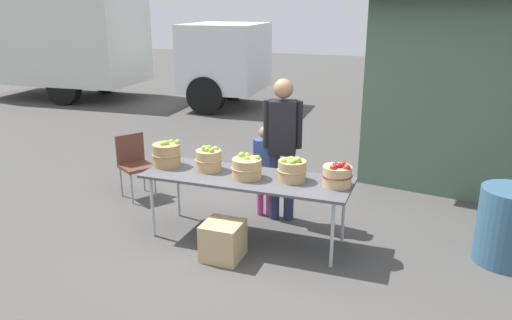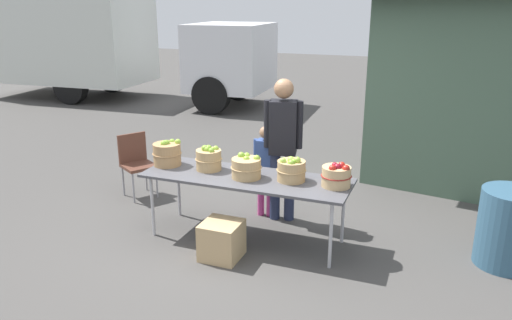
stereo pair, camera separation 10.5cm
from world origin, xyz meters
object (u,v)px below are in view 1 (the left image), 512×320
at_px(market_table, 247,180).
at_px(folding_chair, 134,161).
at_px(box_truck, 98,44).
at_px(apple_basket_green_2, 247,167).
at_px(apple_basket_green_3, 292,170).
at_px(apple_basket_green_1, 209,159).
at_px(vendor_adult, 283,139).
at_px(produce_crate, 223,240).
at_px(apple_basket_green_0, 167,154).
at_px(child_customer, 265,164).
at_px(trash_barrel, 508,226).
at_px(apple_basket_red_0, 337,175).

height_order(market_table, folding_chair, folding_chair).
xyz_separation_m(box_truck, folding_chair, (4.83, -5.82, -0.98)).
distance_m(market_table, apple_basket_green_2, 0.16).
bearing_deg(folding_chair, apple_basket_green_3, -73.23).
bearing_deg(apple_basket_green_1, folding_chair, 155.86).
distance_m(market_table, vendor_adult, 0.76).
bearing_deg(apple_basket_green_3, produce_crate, -136.49).
bearing_deg(vendor_adult, apple_basket_green_3, 103.57).
bearing_deg(apple_basket_green_0, child_customer, 33.27).
height_order(apple_basket_green_0, trash_barrel, apple_basket_green_0).
height_order(apple_basket_green_1, apple_basket_red_0, apple_basket_green_1).
bearing_deg(box_truck, apple_basket_green_2, -47.37).
xyz_separation_m(apple_basket_green_0, vendor_adult, (1.21, 0.62, 0.14)).
bearing_deg(apple_basket_green_1, vendor_adult, 41.03).
relative_size(apple_basket_green_1, apple_basket_green_3, 0.96).
height_order(market_table, vendor_adult, vendor_adult).
bearing_deg(vendor_adult, apple_basket_green_1, 28.70).
bearing_deg(trash_barrel, folding_chair, 176.51).
distance_m(apple_basket_green_1, produce_crate, 0.97).
relative_size(apple_basket_green_0, apple_basket_green_1, 1.11).
bearing_deg(apple_basket_green_3, apple_basket_green_1, 179.15).
xyz_separation_m(market_table, vendor_adult, (0.20, 0.66, 0.31)).
height_order(apple_basket_green_0, apple_basket_green_2, apple_basket_green_0).
xyz_separation_m(apple_basket_green_0, box_truck, (-5.74, 6.48, 0.60)).
relative_size(market_table, folding_chair, 2.67).
xyz_separation_m(box_truck, produce_crate, (6.67, -7.02, -1.29)).
distance_m(vendor_adult, folding_chair, 2.18).
bearing_deg(folding_chair, apple_basket_green_0, -94.32).
xyz_separation_m(apple_basket_green_1, apple_basket_green_3, (0.98, -0.01, -0.01)).
bearing_deg(child_customer, vendor_adult, 169.79).
height_order(child_customer, box_truck, box_truck).
bearing_deg(apple_basket_red_0, child_customer, 147.98).
relative_size(market_table, apple_basket_green_0, 6.77).
bearing_deg(apple_basket_green_1, apple_basket_green_3, -0.85).
bearing_deg(apple_basket_green_3, vendor_adult, 115.90).
xyz_separation_m(vendor_adult, box_truck, (-6.95, 5.86, 0.46)).
bearing_deg(vendor_adult, apple_basket_red_0, 129.94).
distance_m(market_table, apple_basket_red_0, 1.00).
relative_size(child_customer, trash_barrel, 1.44).
xyz_separation_m(market_table, folding_chair, (-1.91, 0.70, -0.20)).
distance_m(market_table, child_customer, 0.69).
bearing_deg(trash_barrel, box_truck, 147.10).
bearing_deg(vendor_adult, produce_crate, 64.13).
distance_m(apple_basket_green_0, apple_basket_red_0, 2.00).
xyz_separation_m(apple_basket_green_3, child_customer, (-0.53, 0.64, -0.19)).
xyz_separation_m(apple_basket_green_3, vendor_adult, (-0.30, 0.61, 0.15)).
bearing_deg(vendor_adult, folding_chair, -13.49).
height_order(box_truck, trash_barrel, box_truck).
xyz_separation_m(child_customer, box_truck, (-6.72, 5.84, 0.81)).
xyz_separation_m(apple_basket_green_2, apple_basket_green_3, (0.49, 0.08, 0.01)).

